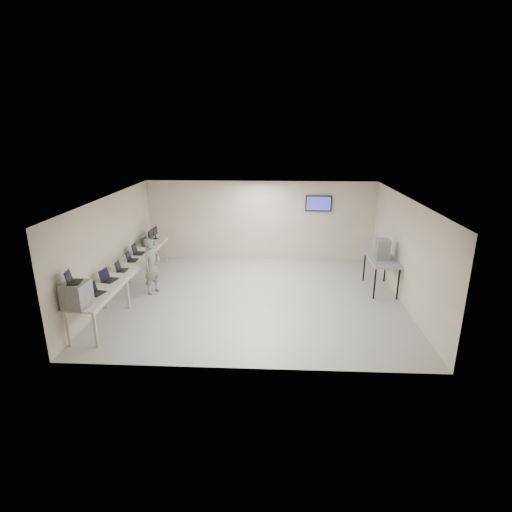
{
  "coord_description": "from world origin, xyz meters",
  "views": [
    {
      "loc": [
        0.53,
        -10.31,
        4.54
      ],
      "look_at": [
        0.0,
        0.2,
        1.15
      ],
      "focal_mm": 28.0,
      "sensor_mm": 36.0,
      "label": 1
    }
  ],
  "objects_px": {
    "equipment_box": "(77,295)",
    "soldier": "(152,266)",
    "side_table": "(382,261)",
    "workbench": "(128,267)"
  },
  "relations": [
    {
      "from": "equipment_box",
      "to": "side_table",
      "type": "xyz_separation_m",
      "value": [
        7.25,
        3.49,
        -0.3
      ]
    },
    {
      "from": "workbench",
      "to": "equipment_box",
      "type": "relative_size",
      "value": 10.81
    },
    {
      "from": "equipment_box",
      "to": "soldier",
      "type": "relative_size",
      "value": 0.34
    },
    {
      "from": "equipment_box",
      "to": "soldier",
      "type": "bearing_deg",
      "value": 82.02
    },
    {
      "from": "equipment_box",
      "to": "soldier",
      "type": "distance_m",
      "value": 3.04
    },
    {
      "from": "soldier",
      "to": "workbench",
      "type": "bearing_deg",
      "value": 129.94
    },
    {
      "from": "soldier",
      "to": "side_table",
      "type": "distance_m",
      "value": 6.58
    },
    {
      "from": "equipment_box",
      "to": "soldier",
      "type": "height_order",
      "value": "soldier"
    },
    {
      "from": "workbench",
      "to": "soldier",
      "type": "bearing_deg",
      "value": 15.88
    },
    {
      "from": "side_table",
      "to": "workbench",
      "type": "bearing_deg",
      "value": -174.15
    }
  ]
}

